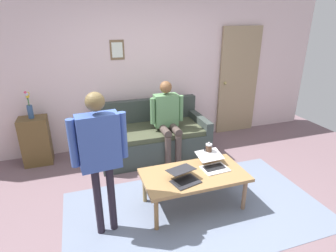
% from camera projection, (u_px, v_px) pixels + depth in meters
% --- Properties ---
extents(ground_plane, '(7.68, 7.68, 0.00)m').
position_uv_depth(ground_plane, '(186.00, 213.00, 3.30)').
color(ground_plane, '#715960').
extents(area_rug, '(3.09, 1.72, 0.01)m').
position_uv_depth(area_rug, '(196.00, 209.00, 3.35)').
color(area_rug, slate).
rests_on(area_rug, ground_plane).
extents(back_wall, '(7.04, 0.11, 2.70)m').
position_uv_depth(back_wall, '(140.00, 69.00, 4.74)').
color(back_wall, silver).
rests_on(back_wall, ground_plane).
extents(interior_door, '(0.82, 0.09, 2.05)m').
position_uv_depth(interior_door, '(238.00, 81.00, 5.35)').
color(interior_door, '#9C8564').
rests_on(interior_door, ground_plane).
extents(couch, '(1.77, 0.89, 0.88)m').
position_uv_depth(couch, '(152.00, 137.00, 4.63)').
color(couch, '#363E3B').
rests_on(couch, ground_plane).
extents(coffee_table, '(1.24, 0.67, 0.45)m').
position_uv_depth(coffee_table, '(194.00, 177.00, 3.29)').
color(coffee_table, olive).
rests_on(coffee_table, ground_plane).
extents(laptop_left, '(0.37, 0.38, 0.13)m').
position_uv_depth(laptop_left, '(184.00, 177.00, 3.11)').
color(laptop_left, '#28282D').
rests_on(laptop_left, coffee_table).
extents(laptop_center, '(0.34, 0.40, 0.15)m').
position_uv_depth(laptop_center, '(213.00, 164.00, 3.40)').
color(laptop_center, silver).
rests_on(laptop_center, coffee_table).
extents(french_press, '(0.10, 0.08, 0.27)m').
position_uv_depth(french_press, '(208.00, 152.00, 3.53)').
color(french_press, '#4C3323').
rests_on(french_press, coffee_table).
extents(side_shelf, '(0.42, 0.32, 0.77)m').
position_uv_depth(side_shelf, '(36.00, 141.00, 4.30)').
color(side_shelf, brown).
rests_on(side_shelf, ground_plane).
extents(flower_vase, '(0.08, 0.10, 0.43)m').
position_uv_depth(flower_vase, '(29.00, 106.00, 4.09)').
color(flower_vase, '#324F7A').
rests_on(flower_vase, side_shelf).
extents(person_standing, '(0.56, 0.21, 1.57)m').
position_uv_depth(person_standing, '(100.00, 148.00, 2.67)').
color(person_standing, '#261F2A').
rests_on(person_standing, ground_plane).
extents(person_seated, '(0.55, 0.51, 1.28)m').
position_uv_depth(person_seated, '(167.00, 117.00, 4.33)').
color(person_seated, '#493C37').
rests_on(person_seated, ground_plane).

